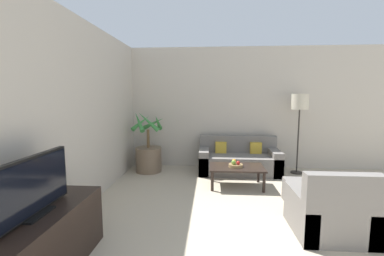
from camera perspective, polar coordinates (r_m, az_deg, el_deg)
wall_back at (r=6.02m, az=17.19°, el=4.22°), size 7.89×0.06×2.70m
wall_left at (r=3.14m, az=-31.43°, el=1.17°), size 0.06×8.18×2.70m
tv_console at (r=2.79m, az=-31.14°, el=-22.02°), size 0.52×1.47×0.61m
television at (r=2.57m, az=-31.88°, el=-11.00°), size 0.18×0.92×0.51m
potted_palm at (r=5.62m, az=-9.64°, el=-5.74°), size 0.71×0.70×1.32m
sofa_loveseat at (r=5.60m, az=10.33°, el=-7.08°), size 1.67×0.77×0.75m
floor_lamp at (r=5.72m, az=22.84°, el=4.59°), size 0.33×0.33×1.66m
coffee_table at (r=4.72m, az=9.90°, el=-8.94°), size 0.96×0.60×0.37m
fruit_bowl at (r=4.67m, az=9.67°, el=-8.21°), size 0.25×0.25×0.05m
apple_red at (r=4.63m, az=10.24°, el=-7.65°), size 0.07×0.07×0.07m
apple_green at (r=4.62m, az=9.23°, el=-7.54°), size 0.08×0.08×0.08m
orange_fruit at (r=4.72m, az=9.33°, el=-7.26°), size 0.08×0.08×0.08m
armchair at (r=3.54m, az=28.30°, el=-16.23°), size 0.81×0.78×0.81m
ottoman at (r=4.31m, az=24.10°, el=-13.10°), size 0.59×0.50×0.35m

